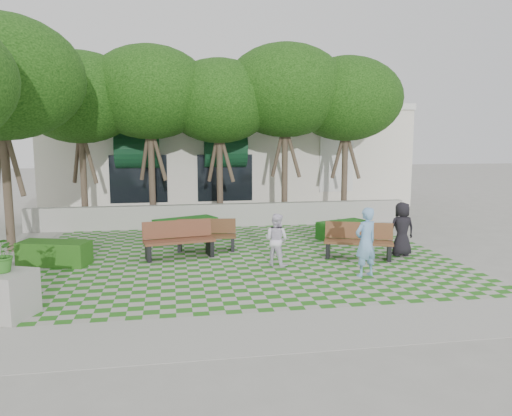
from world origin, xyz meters
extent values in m
plane|color=gray|center=(0.00, 0.00, 0.00)|extent=(90.00, 90.00, 0.00)
plane|color=#2B721E|center=(0.00, 1.00, 0.01)|extent=(12.00, 12.00, 0.00)
cube|color=#9E9B93|center=(0.00, -4.70, 0.01)|extent=(16.00, 2.00, 0.01)
cube|color=#9E9B93|center=(0.00, 6.20, 0.45)|extent=(15.00, 0.36, 0.90)
cube|color=brown|center=(3.34, 0.27, 0.49)|extent=(2.06, 1.28, 0.07)
cube|color=brown|center=(3.44, 0.54, 0.79)|extent=(1.90, 0.84, 0.50)
cube|color=black|center=(2.52, 0.59, 0.24)|extent=(0.30, 0.55, 0.48)
cube|color=black|center=(4.16, -0.04, 0.24)|extent=(0.30, 0.55, 0.48)
cube|color=#4E301A|center=(-0.99, 2.03, 0.46)|extent=(1.91, 0.77, 0.06)
cube|color=#4E301A|center=(-0.96, 2.30, 0.74)|extent=(1.86, 0.33, 0.47)
cube|color=black|center=(-1.81, 2.13, 0.23)|extent=(0.16, 0.52, 0.45)
cube|color=black|center=(-0.17, 1.94, 0.23)|extent=(0.16, 0.52, 0.45)
cube|color=brown|center=(-1.83, 1.23, 0.52)|extent=(2.15, 0.99, 0.07)
cube|color=brown|center=(-1.89, 1.53, 0.83)|extent=(2.06, 0.51, 0.52)
cube|color=black|center=(-2.74, 1.07, 0.25)|extent=(0.22, 0.59, 0.51)
cube|color=black|center=(-0.93, 1.40, 0.25)|extent=(0.22, 0.59, 0.51)
cube|color=#154B14|center=(3.83, 3.14, 0.31)|extent=(1.90, 1.30, 0.62)
cube|color=#144E16|center=(-1.58, 3.86, 0.37)|extent=(2.29, 1.65, 0.75)
cube|color=#1F4F15|center=(-5.29, 1.02, 0.34)|extent=(2.06, 1.29, 0.67)
cube|color=#9E9B93|center=(-5.32, -3.09, 0.46)|extent=(1.21, 1.21, 0.93)
imported|color=#327725|center=(-5.32, -3.09, 1.29)|extent=(0.82, 0.77, 0.72)
imported|color=#77A7DA|center=(2.83, -1.51, 0.90)|extent=(0.76, 0.63, 1.79)
imported|color=black|center=(4.74, 0.41, 0.81)|extent=(0.81, 0.54, 1.63)
imported|color=white|center=(0.80, -0.08, 0.73)|extent=(0.90, 0.89, 1.47)
cylinder|color=#47382B|center=(-5.50, 7.60, 1.82)|extent=(0.26, 0.26, 3.64)
ellipsoid|color=#1E4C11|center=(-5.50, 7.60, 5.07)|extent=(4.80, 4.80, 3.60)
cylinder|color=#47382B|center=(-2.80, 7.60, 1.90)|extent=(0.26, 0.26, 3.81)
ellipsoid|color=#1E4C11|center=(-2.80, 7.60, 5.30)|extent=(5.00, 5.00, 3.75)
cylinder|color=#47382B|center=(0.00, 7.60, 1.79)|extent=(0.26, 0.26, 3.58)
ellipsoid|color=#1E4C11|center=(0.00, 7.60, 4.99)|extent=(4.60, 4.60, 3.45)
cylinder|color=#47382B|center=(2.80, 7.60, 1.96)|extent=(0.26, 0.26, 3.92)
ellipsoid|color=#1E4C11|center=(2.80, 7.60, 5.46)|extent=(5.20, 5.20, 3.90)
cylinder|color=#47382B|center=(5.50, 7.60, 1.85)|extent=(0.26, 0.26, 3.70)
ellipsoid|color=#1E4C11|center=(5.50, 7.60, 5.15)|extent=(4.80, 4.80, 3.60)
cylinder|color=#47382B|center=(-7.00, 3.00, 1.90)|extent=(0.26, 0.26, 3.81)
cube|color=silver|center=(1.00, 14.20, 2.50)|extent=(18.00, 8.00, 5.00)
cube|color=white|center=(1.00, 10.20, 5.00)|extent=(18.00, 0.30, 0.30)
cube|color=black|center=(6.00, 10.18, 2.20)|extent=(1.40, 0.10, 2.40)
cylinder|color=#103C21|center=(-3.50, 10.18, 3.00)|extent=(3.00, 1.80, 1.80)
cube|color=black|center=(-3.50, 10.18, 1.60)|extent=(2.60, 0.08, 2.20)
cylinder|color=#103C21|center=(0.50, 10.18, 3.00)|extent=(3.00, 1.80, 1.80)
cube|color=black|center=(0.50, 10.18, 1.60)|extent=(2.60, 0.08, 2.20)
camera|label=1|loc=(-2.05, -13.31, 3.59)|focal=35.00mm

